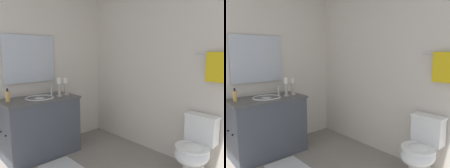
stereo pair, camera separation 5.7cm
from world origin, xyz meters
TOP-DOWN VIEW (x-y plane):
  - wall_back at (0.00, 1.42)m, footprint 2.69×0.04m
  - wall_left at (-1.34, 0.00)m, footprint 0.04×2.85m
  - vanity_cabinet at (-1.02, 0.07)m, footprint 0.58×1.05m
  - sink_basin at (-1.02, 0.07)m, footprint 0.40×0.40m
  - mirror at (-1.30, 0.07)m, footprint 0.02×0.77m
  - candle_holder_tall at (-0.98, 0.47)m, footprint 0.09×0.09m
  - candle_holder_short at (-0.95, 0.35)m, footprint 0.09×0.09m
  - soap_bottle at (-1.07, -0.35)m, footprint 0.06×0.06m
  - toilet at (0.80, 1.14)m, footprint 0.39×0.54m
  - towel_bar at (0.93, 1.36)m, footprint 0.58×0.02m
  - towel_near_vanity at (0.93, 1.34)m, footprint 0.28×0.03m

SIDE VIEW (x-z plane):
  - toilet at x=0.80m, z-range -0.01..0.74m
  - vanity_cabinet at x=-1.02m, z-range 0.00..0.85m
  - sink_basin at x=-1.02m, z-range 0.69..0.94m
  - soap_bottle at x=-1.07m, z-range 0.84..1.02m
  - candle_holder_tall at x=-0.98m, z-range 0.86..1.12m
  - candle_holder_short at x=-0.95m, z-range 0.86..1.14m
  - wall_back at x=0.00m, z-range 0.00..2.45m
  - wall_left at x=-1.34m, z-range 0.00..2.45m
  - towel_near_vanity at x=0.93m, z-range 1.16..1.51m
  - mirror at x=-1.30m, z-range 1.05..1.76m
  - towel_bar at x=0.93m, z-range 1.48..1.50m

